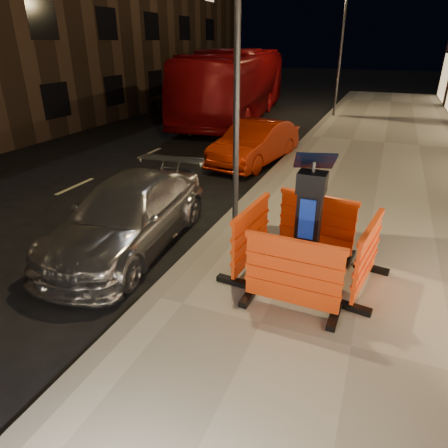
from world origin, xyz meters
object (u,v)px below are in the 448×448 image
at_px(barrier_back, 316,224).
at_px(car_red, 255,163).
at_px(barrier_kerbside, 251,237).
at_px(barrier_bldgside, 367,257).
at_px(parking_kiosk, 308,221).
at_px(car_silver, 132,245).
at_px(barrier_front, 293,275).
at_px(bus_doubledecker, 235,118).

distance_m(barrier_back, car_red, 6.60).
height_order(barrier_back, barrier_kerbside, same).
height_order(barrier_bldgside, car_red, barrier_bldgside).
height_order(parking_kiosk, car_silver, parking_kiosk).
relative_size(barrier_front, bus_doubledecker, 0.12).
xyz_separation_m(barrier_front, car_red, (-3.05, 7.70, -0.72)).
bearing_deg(barrier_kerbside, parking_kiosk, -84.98).
distance_m(barrier_bldgside, bus_doubledecker, 16.46).
xyz_separation_m(barrier_front, barrier_bldgside, (0.95, 0.95, 0.00)).
bearing_deg(barrier_kerbside, bus_doubledecker, 26.48).
bearing_deg(barrier_front, car_red, 113.64).
bearing_deg(barrier_back, barrier_bldgside, -34.98).
bearing_deg(car_red, barrier_front, -59.37).
relative_size(barrier_front, barrier_bldgside, 1.00).
bearing_deg(barrier_back, car_red, 127.77).
xyz_separation_m(barrier_kerbside, bus_doubledecker, (-5.73, 14.57, -0.72)).
distance_m(barrier_back, barrier_bldgside, 1.34).
xyz_separation_m(barrier_bldgside, bus_doubledecker, (-7.63, 14.57, -0.72)).
bearing_deg(parking_kiosk, car_red, 121.35).
bearing_deg(car_silver, barrier_back, 8.94).
bearing_deg(barrier_kerbside, barrier_front, -129.98).
relative_size(barrier_back, bus_doubledecker, 0.12).
height_order(barrier_front, car_silver, barrier_front).
height_order(parking_kiosk, bus_doubledecker, parking_kiosk).
distance_m(car_silver, bus_doubledecker, 14.80).
height_order(barrier_back, car_silver, barrier_back).
relative_size(parking_kiosk, bus_doubledecker, 0.17).
height_order(barrier_bldgside, car_silver, barrier_bldgside).
relative_size(barrier_kerbside, car_silver, 0.32).
bearing_deg(barrier_bldgside, barrier_front, 144.02).
relative_size(barrier_back, car_silver, 0.32).
bearing_deg(parking_kiosk, car_silver, -174.76).
height_order(barrier_front, barrier_bldgside, same).
relative_size(barrier_kerbside, barrier_bldgside, 1.00).
xyz_separation_m(parking_kiosk, barrier_kerbside, (-0.95, 0.00, -0.45)).
distance_m(barrier_bldgside, car_silver, 4.53).
bearing_deg(bus_doubledecker, barrier_bldgside, -68.30).
xyz_separation_m(barrier_back, barrier_kerbside, (-0.95, -0.95, 0.00)).
bearing_deg(car_silver, barrier_bldgside, -5.89).
bearing_deg(barrier_front, car_silver, 165.27).
distance_m(barrier_front, car_red, 8.32).
relative_size(barrier_back, car_red, 0.35).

